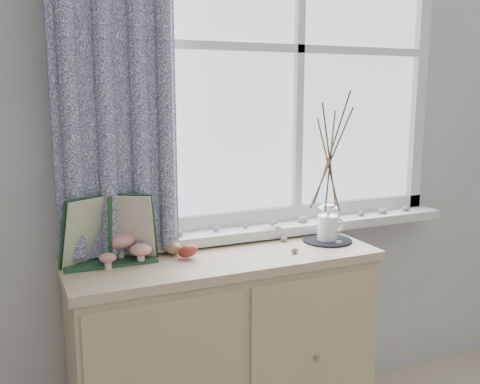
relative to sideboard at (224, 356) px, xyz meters
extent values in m
cube|color=silver|center=(0.15, 0.25, 0.87)|extent=(4.00, 0.04, 2.60)
cube|color=white|center=(0.45, 0.25, 1.22)|extent=(1.30, 0.01, 1.40)
cube|color=silver|center=(0.45, 0.17, 0.45)|extent=(1.45, 0.16, 0.04)
cube|color=#090936|center=(-0.37, 0.12, 1.25)|extent=(0.44, 0.06, 1.61)
cube|color=tan|center=(0.00, 0.01, -0.02)|extent=(1.17, 0.43, 0.81)
cube|color=tan|center=(0.00, 0.01, 0.41)|extent=(1.20, 0.45, 0.03)
cube|color=tan|center=(0.29, -0.22, -0.02)|extent=(0.55, 0.01, 0.75)
cylinder|color=white|center=(-0.38, 0.09, 0.46)|extent=(0.03, 0.03, 0.08)
ellipsoid|color=#AF1405|center=(-0.38, 0.09, 0.50)|extent=(0.12, 0.12, 0.07)
cylinder|color=white|center=(-0.32, 0.02, 0.45)|extent=(0.03, 0.03, 0.05)
ellipsoid|color=#AF1405|center=(-0.32, 0.02, 0.48)|extent=(0.08, 0.08, 0.04)
cylinder|color=white|center=(-0.44, 0.01, 0.44)|extent=(0.03, 0.03, 0.04)
ellipsoid|color=#AF1405|center=(-0.44, 0.01, 0.46)|extent=(0.06, 0.06, 0.03)
ellipsoid|color=tan|center=(-0.18, 0.07, 0.45)|extent=(0.06, 0.05, 0.08)
ellipsoid|color=tan|center=(-0.22, 0.14, 0.45)|extent=(0.06, 0.05, 0.08)
ellipsoid|color=maroon|center=(-0.14, 0.01, 0.45)|extent=(0.06, 0.05, 0.08)
cylinder|color=black|center=(0.47, 0.00, 0.43)|extent=(0.21, 0.21, 0.01)
cylinder|color=white|center=(0.47, 0.00, 0.48)|extent=(0.10, 0.10, 0.10)
cone|color=white|center=(0.47, 0.00, 0.55)|extent=(0.08, 0.08, 0.04)
cylinder|color=white|center=(0.47, 0.00, 0.57)|extent=(0.05, 0.05, 0.02)
torus|color=white|center=(0.52, 0.00, 0.49)|extent=(0.06, 0.02, 0.06)
ellipsoid|color=gray|center=(0.26, -0.09, 0.43)|extent=(0.03, 0.03, 0.02)
ellipsoid|color=gray|center=(0.30, 0.07, 0.43)|extent=(0.03, 0.03, 0.02)
ellipsoid|color=gray|center=(0.48, -0.07, 0.43)|extent=(0.03, 0.03, 0.02)
camera|label=1|loc=(-0.74, -1.84, 1.04)|focal=40.00mm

